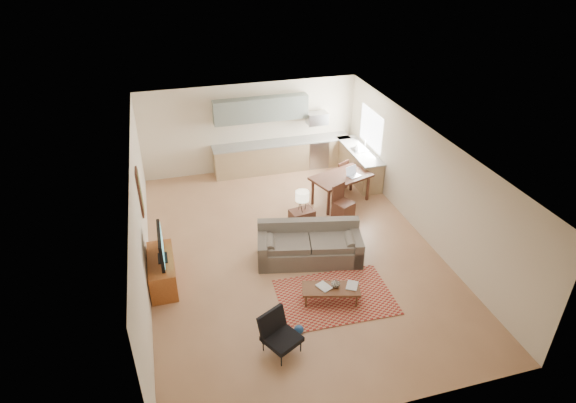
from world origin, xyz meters
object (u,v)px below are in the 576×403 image
object	(u,v)px
sofa	(310,244)
coffee_table	(331,295)
console_table	(302,222)
dining_table	(340,189)
tv_credenza	(162,271)
armchair	(282,336)

from	to	relation	value
sofa	coffee_table	world-z (taller)	sofa
sofa	console_table	xyz separation A→B (m)	(0.14, 1.06, -0.09)
console_table	dining_table	bearing A→B (deg)	28.68
sofa	tv_credenza	distance (m)	3.25
armchair	dining_table	distance (m)	5.54
sofa	tv_credenza	world-z (taller)	sofa
sofa	coffee_table	size ratio (longest dim) A/B	2.09
coffee_table	sofa	bearing A→B (deg)	104.77
sofa	coffee_table	bearing A→B (deg)	-77.97
coffee_table	console_table	size ratio (longest dim) A/B	1.74
armchair	dining_table	bearing A→B (deg)	30.05
coffee_table	armchair	distance (m)	1.65
dining_table	tv_credenza	bearing A→B (deg)	-174.70
coffee_table	tv_credenza	distance (m)	3.57
sofa	armchair	world-z (taller)	sofa
console_table	dining_table	distance (m)	1.89
sofa	console_table	size ratio (longest dim) A/B	3.64
armchair	console_table	world-z (taller)	armchair
console_table	coffee_table	bearing A→B (deg)	-104.06
coffee_table	tv_credenza	size ratio (longest dim) A/B	0.84
armchair	tv_credenza	size ratio (longest dim) A/B	0.55
tv_credenza	sofa	bearing A→B (deg)	-0.74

